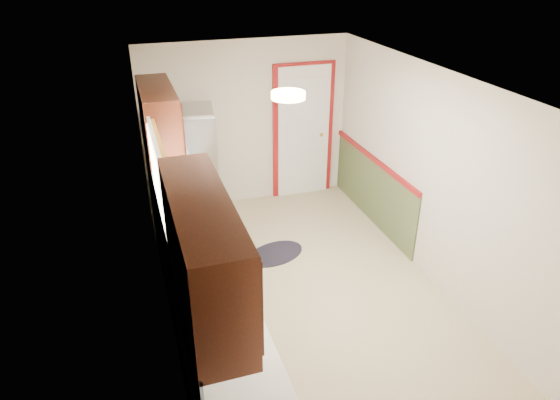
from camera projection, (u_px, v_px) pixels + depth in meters
room_shell at (309, 200)px, 5.09m from camera, size 3.20×5.20×2.52m
kitchen_run at (196, 268)px, 4.68m from camera, size 0.63×4.00×2.20m
back_wall_trim at (318, 144)px, 7.37m from camera, size 1.12×2.30×2.08m
ceiling_fixture at (288, 95)px, 4.31m from camera, size 0.30×0.30×0.06m
microwave at (214, 292)px, 3.86m from camera, size 0.36×0.57×0.37m
refrigerator at (191, 168)px, 6.73m from camera, size 0.76×0.73×1.65m
rug at (275, 254)px, 6.36m from camera, size 0.90×0.73×0.01m
cooktop at (184, 205)px, 5.51m from camera, size 0.46×0.55×0.02m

